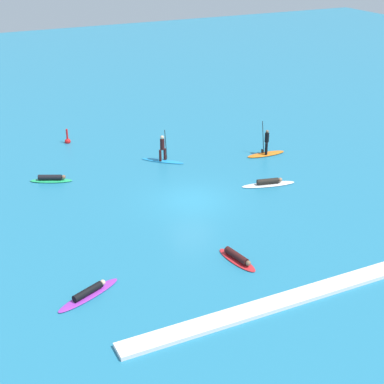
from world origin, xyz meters
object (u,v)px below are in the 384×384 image
(surfer_on_green_board, at_px, (51,179))
(surfer_on_white_board, at_px, (269,183))
(surfer_on_purple_board, at_px, (89,293))
(surfer_on_orange_board, at_px, (266,150))
(surfer_on_blue_board, at_px, (163,154))
(surfer_on_red_board, at_px, (237,258))
(marker_buoy, at_px, (68,140))

(surfer_on_green_board, distance_m, surfer_on_white_board, 13.06)
(surfer_on_purple_board, bearing_deg, surfer_on_orange_board, 10.19)
(surfer_on_blue_board, distance_m, surfer_on_red_board, 12.90)
(surfer_on_red_board, bearing_deg, surfer_on_orange_board, 132.45)
(surfer_on_purple_board, height_order, marker_buoy, marker_buoy)
(surfer_on_orange_board, bearing_deg, marker_buoy, -33.38)
(surfer_on_purple_board, xyz_separation_m, surfer_on_white_board, (12.89, 6.28, 0.00))
(surfer_on_white_board, height_order, surfer_on_orange_board, surfer_on_orange_board)
(surfer_on_blue_board, height_order, surfer_on_orange_board, surfer_on_orange_board)
(surfer_on_green_board, relative_size, surfer_on_orange_board, 0.92)
(surfer_on_blue_board, relative_size, surfer_on_white_board, 0.74)
(surfer_on_white_board, bearing_deg, surfer_on_purple_board, -141.26)
(surfer_on_orange_board, xyz_separation_m, marker_buoy, (-11.38, 8.07, -0.17))
(marker_buoy, bearing_deg, surfer_on_blue_board, -52.71)
(marker_buoy, bearing_deg, surfer_on_purple_board, -102.21)
(surfer_on_red_board, relative_size, surfer_on_white_board, 0.76)
(surfer_on_green_board, bearing_deg, surfer_on_orange_board, 17.40)
(surfer_on_red_board, height_order, surfer_on_orange_board, surfer_on_orange_board)
(surfer_on_red_board, xyz_separation_m, surfer_on_purple_board, (-6.97, 0.31, -0.02))
(surfer_on_blue_board, distance_m, surfer_on_white_board, 7.48)
(surfer_on_green_board, distance_m, surfer_on_purple_board, 12.51)
(surfer_on_blue_board, bearing_deg, surfer_on_orange_board, 27.14)
(surfer_on_blue_board, xyz_separation_m, surfer_on_purple_board, (-8.70, -12.47, -0.37))
(surfer_on_white_board, distance_m, marker_buoy, 15.19)
(surfer_on_purple_board, xyz_separation_m, surfer_on_orange_board, (15.40, 10.54, 0.22))
(surfer_on_blue_board, xyz_separation_m, surfer_on_orange_board, (6.70, -1.93, -0.14))
(surfer_on_white_board, bearing_deg, surfer_on_green_board, 164.63)
(surfer_on_white_board, xyz_separation_m, surfer_on_orange_board, (2.51, 4.26, 0.22))
(surfer_on_blue_board, bearing_deg, marker_buoy, 170.49)
(surfer_on_red_board, distance_m, marker_buoy, 19.15)
(surfer_on_green_board, height_order, surfer_on_orange_board, surfer_on_orange_board)
(surfer_on_white_board, distance_m, surfer_on_orange_board, 4.95)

